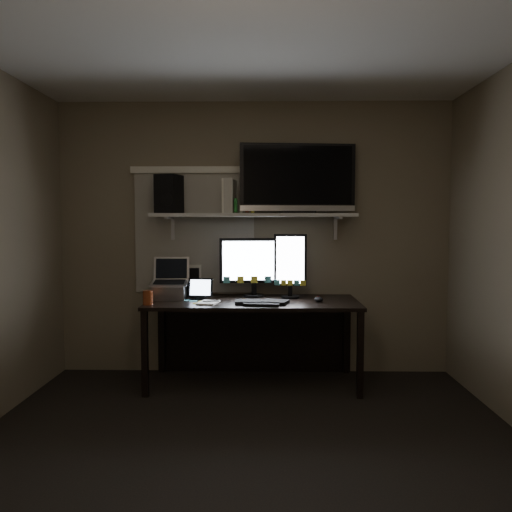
{
  "coord_description": "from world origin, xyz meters",
  "views": [
    {
      "loc": [
        0.1,
        -2.82,
        1.41
      ],
      "look_at": [
        0.03,
        1.25,
        1.13
      ],
      "focal_mm": 35.0,
      "sensor_mm": 36.0,
      "label": 1
    }
  ],
  "objects_px": {
    "mouse": "(319,299)",
    "tv": "(298,179)",
    "desk": "(253,318)",
    "laptop": "(169,279)",
    "monitor_portrait": "(290,266)",
    "monitor_landscape": "(254,267)",
    "tablet": "(201,289)",
    "game_console": "(229,196)",
    "speaker": "(169,194)",
    "keyboard": "(261,302)",
    "cup": "(148,298)"
  },
  "relations": [
    {
      "from": "speaker",
      "to": "monitor_portrait",
      "type": "bearing_deg",
      "value": 13.33
    },
    {
      "from": "monitor_portrait",
      "to": "monitor_landscape",
      "type": "bearing_deg",
      "value": 174.39
    },
    {
      "from": "laptop",
      "to": "monitor_portrait",
      "type": "bearing_deg",
      "value": 1.57
    },
    {
      "from": "mouse",
      "to": "game_console",
      "type": "xyz_separation_m",
      "value": [
        -0.78,
        0.27,
        0.88
      ]
    },
    {
      "from": "cup",
      "to": "game_console",
      "type": "bearing_deg",
      "value": 35.67
    },
    {
      "from": "monitor_portrait",
      "to": "keyboard",
      "type": "xyz_separation_m",
      "value": [
        -0.25,
        -0.31,
        -0.27
      ]
    },
    {
      "from": "monitor_landscape",
      "to": "laptop",
      "type": "distance_m",
      "value": 0.76
    },
    {
      "from": "laptop",
      "to": "speaker",
      "type": "xyz_separation_m",
      "value": [
        -0.02,
        0.12,
        0.74
      ]
    },
    {
      "from": "desk",
      "to": "game_console",
      "type": "distance_m",
      "value": 1.1
    },
    {
      "from": "desk",
      "to": "keyboard",
      "type": "relative_size",
      "value": 4.05
    },
    {
      "from": "mouse",
      "to": "tv",
      "type": "relative_size",
      "value": 0.11
    },
    {
      "from": "cup",
      "to": "tv",
      "type": "relative_size",
      "value": 0.12
    },
    {
      "from": "monitor_landscape",
      "to": "laptop",
      "type": "height_order",
      "value": "monitor_landscape"
    },
    {
      "from": "monitor_portrait",
      "to": "tablet",
      "type": "height_order",
      "value": "monitor_portrait"
    },
    {
      "from": "desk",
      "to": "tablet",
      "type": "bearing_deg",
      "value": -170.99
    },
    {
      "from": "tablet",
      "to": "keyboard",
      "type": "bearing_deg",
      "value": -14.07
    },
    {
      "from": "monitor_portrait",
      "to": "cup",
      "type": "height_order",
      "value": "monitor_portrait"
    },
    {
      "from": "monitor_landscape",
      "to": "tv",
      "type": "xyz_separation_m",
      "value": [
        0.39,
        -0.01,
        0.79
      ]
    },
    {
      "from": "monitor_landscape",
      "to": "monitor_portrait",
      "type": "relative_size",
      "value": 1.07
    },
    {
      "from": "keyboard",
      "to": "mouse",
      "type": "xyz_separation_m",
      "value": [
        0.48,
        0.11,
        0.01
      ]
    },
    {
      "from": "desk",
      "to": "tablet",
      "type": "xyz_separation_m",
      "value": [
        -0.46,
        -0.07,
        0.27
      ]
    },
    {
      "from": "mouse",
      "to": "tablet",
      "type": "height_order",
      "value": "tablet"
    },
    {
      "from": "laptop",
      "to": "cup",
      "type": "xyz_separation_m",
      "value": [
        -0.12,
        -0.3,
        -0.12
      ]
    },
    {
      "from": "monitor_portrait",
      "to": "speaker",
      "type": "bearing_deg",
      "value": -174.91
    },
    {
      "from": "desk",
      "to": "cup",
      "type": "bearing_deg",
      "value": -157.2
    },
    {
      "from": "keyboard",
      "to": "laptop",
      "type": "distance_m",
      "value": 0.85
    },
    {
      "from": "game_console",
      "to": "speaker",
      "type": "distance_m",
      "value": 0.53
    },
    {
      "from": "desk",
      "to": "cup",
      "type": "relative_size",
      "value": 15.23
    },
    {
      "from": "desk",
      "to": "mouse",
      "type": "relative_size",
      "value": 16.02
    },
    {
      "from": "cup",
      "to": "desk",
      "type": "bearing_deg",
      "value": 22.8
    },
    {
      "from": "tablet",
      "to": "game_console",
      "type": "xyz_separation_m",
      "value": [
        0.24,
        0.17,
        0.81
      ]
    },
    {
      "from": "desk",
      "to": "keyboard",
      "type": "bearing_deg",
      "value": -75.64
    },
    {
      "from": "keyboard",
      "to": "speaker",
      "type": "relative_size",
      "value": 1.31
    },
    {
      "from": "mouse",
      "to": "laptop",
      "type": "height_order",
      "value": "laptop"
    },
    {
      "from": "game_console",
      "to": "laptop",
      "type": "bearing_deg",
      "value": -154.82
    },
    {
      "from": "mouse",
      "to": "tablet",
      "type": "relative_size",
      "value": 0.52
    },
    {
      "from": "monitor_landscape",
      "to": "tablet",
      "type": "relative_size",
      "value": 2.89
    },
    {
      "from": "desk",
      "to": "laptop",
      "type": "relative_size",
      "value": 5.08
    },
    {
      "from": "tv",
      "to": "game_console",
      "type": "height_order",
      "value": "tv"
    },
    {
      "from": "keyboard",
      "to": "speaker",
      "type": "distance_m",
      "value": 1.27
    },
    {
      "from": "game_console",
      "to": "monitor_landscape",
      "type": "bearing_deg",
      "value": 8.66
    },
    {
      "from": "mouse",
      "to": "cup",
      "type": "height_order",
      "value": "cup"
    },
    {
      "from": "monitor_landscape",
      "to": "tablet",
      "type": "xyz_separation_m",
      "value": [
        -0.46,
        -0.17,
        -0.18
      ]
    },
    {
      "from": "tv",
      "to": "mouse",
      "type": "bearing_deg",
      "value": -63.31
    },
    {
      "from": "monitor_landscape",
      "to": "cup",
      "type": "xyz_separation_m",
      "value": [
        -0.86,
        -0.46,
        -0.21
      ]
    },
    {
      "from": "tablet",
      "to": "laptop",
      "type": "xyz_separation_m",
      "value": [
        -0.27,
        0.01,
        0.08
      ]
    },
    {
      "from": "game_console",
      "to": "speaker",
      "type": "relative_size",
      "value": 0.89
    },
    {
      "from": "monitor_portrait",
      "to": "speaker",
      "type": "distance_m",
      "value": 1.25
    },
    {
      "from": "desk",
      "to": "monitor_portrait",
      "type": "relative_size",
      "value": 3.12
    },
    {
      "from": "monitor_portrait",
      "to": "laptop",
      "type": "relative_size",
      "value": 1.63
    }
  ]
}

